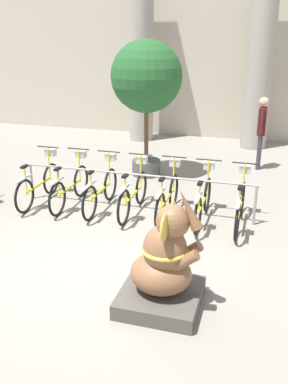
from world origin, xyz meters
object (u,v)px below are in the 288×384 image
bicycle_6 (240,205)px  elephant_statue (164,267)px  bicycle_1 (70,186)px  potted_tree (146,80)px  bicycle_5 (203,200)px  bicycle_0 (39,183)px  bicycle_3 (134,193)px  bicycle_2 (101,189)px  bicycle_4 (168,196)px  person_pedestrian (262,126)px

bicycle_6 → elephant_statue: 2.80m
bicycle_1 → potted_tree: potted_tree is taller
bicycle_5 → bicycle_6: same height
bicycle_0 → bicycle_6: (4.02, -0.01, 0.00)m
bicycle_3 → bicycle_6: same height
bicycle_1 → bicycle_2: (0.67, -0.02, 0.00)m
bicycle_4 → person_pedestrian: size_ratio=0.97×
bicycle_6 → bicycle_4: bearing=178.3°
potted_tree → elephant_statue: bearing=-71.3°
potted_tree → bicycle_0: bearing=-124.3°
bicycle_6 → person_pedestrian: (0.17, 3.63, 0.69)m
bicycle_2 → bicycle_6: size_ratio=1.00×
bicycle_0 → elephant_statue: bearing=-39.4°
person_pedestrian → bicycle_4: bearing=-112.8°
bicycle_1 → elephant_statue: size_ratio=1.07×
bicycle_5 → bicycle_4: bearing=179.0°
bicycle_3 → bicycle_4: 0.67m
bicycle_1 → potted_tree: (0.92, 2.28, 1.85)m
bicycle_5 → bicycle_6: 0.67m
bicycle_2 → bicycle_6: (2.68, -0.04, 0.00)m
bicycle_3 → bicycle_4: size_ratio=1.00×
bicycle_4 → bicycle_6: same height
bicycle_2 → potted_tree: (0.25, 2.30, 1.85)m
bicycle_1 → elephant_statue: elephant_statue is taller
bicycle_1 → potted_tree: bearing=68.1°
bicycle_1 → bicycle_6: 3.35m
person_pedestrian → potted_tree: potted_tree is taller
bicycle_4 → elephant_statue: size_ratio=1.07×
bicycle_2 → bicycle_4: size_ratio=1.00×
bicycle_0 → bicycle_4: same height
bicycle_6 → elephant_statue: bearing=-105.2°
bicycle_4 → bicycle_5: 0.67m
bicycle_1 → bicycle_4: size_ratio=1.00×
bicycle_5 → bicycle_0: bearing=-179.6°
bicycle_6 → potted_tree: 3.85m
bicycle_4 → bicycle_6: (1.34, -0.04, 0.00)m
bicycle_1 → bicycle_3: (1.34, -0.03, 0.00)m
bicycle_3 → bicycle_5: bearing=0.0°
bicycle_3 → elephant_statue: size_ratio=1.07×
potted_tree → bicycle_1: bearing=-111.9°
bicycle_1 → potted_tree: 3.08m
bicycle_4 → potted_tree: (-1.10, 2.30, 1.85)m
elephant_statue → bicycle_0: bearing=140.6°
bicycle_3 → person_pedestrian: size_ratio=0.97×
bicycle_5 → elephant_statue: size_ratio=1.07×
bicycle_6 → bicycle_3: bearing=179.2°
bicycle_3 → bicycle_2: bearing=179.1°
bicycle_2 → person_pedestrian: size_ratio=0.97×
bicycle_0 → bicycle_2: bearing=1.4°
bicycle_5 → bicycle_2: bearing=179.7°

